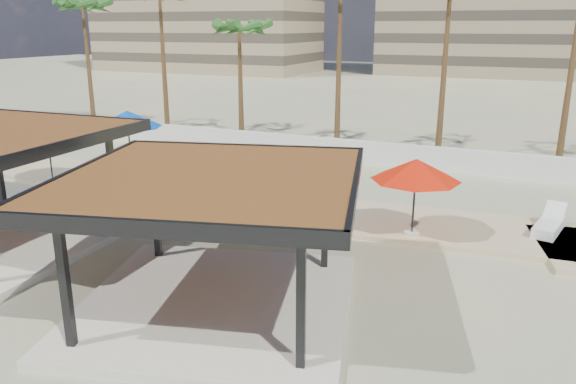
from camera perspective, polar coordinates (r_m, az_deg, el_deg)
name	(u,v)px	position (r m, az deg, el deg)	size (l,w,h in m)	color
ground	(219,286)	(16.16, -7.07, -9.50)	(200.00, 200.00, 0.00)	tan
promenade	(364,214)	(21.97, 7.75, -2.19)	(44.45, 7.97, 0.24)	#C6B284
boundary_wall	(373,153)	(30.09, 8.60, 3.97)	(56.00, 0.30, 1.20)	silver
pavilion_central	(213,229)	(14.20, -7.61, -3.78)	(8.72, 8.72, 3.62)	beige
umbrella_a	(128,119)	(28.44, -15.99, 7.13)	(3.43, 3.43, 2.95)	beige
umbrella_b	(232,154)	(21.77, -5.72, 3.85)	(2.96, 2.96, 2.47)	beige
umbrella_c	(416,170)	(19.06, 12.87, 2.21)	(3.53, 3.53, 2.67)	beige
umbrella_f	(47,133)	(27.24, -23.28, 5.53)	(3.82, 3.82, 2.67)	beige
lounger_a	(96,184)	(25.98, -18.96, 0.79)	(0.90, 2.47, 0.92)	silver
lounger_b	(549,226)	(21.53, 24.99, -3.14)	(1.13, 2.29, 0.83)	silver
palm_a	(83,10)	(41.96, -20.11, 16.96)	(3.00, 3.00, 9.21)	brown
palm_b	(160,0)	(38.46, -12.90, 18.48)	(3.00, 3.00, 9.80)	brown
palm_c	(239,32)	(34.71, -4.98, 15.88)	(3.00, 3.00, 7.77)	brown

